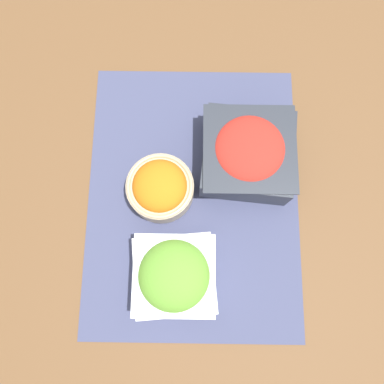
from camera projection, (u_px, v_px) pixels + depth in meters
name	position (u px, v px, depth m)	size (l,w,h in m)	color
ground_plane	(192.00, 196.00, 0.67)	(3.00, 3.00, 0.00)	brown
placemat	(192.00, 196.00, 0.67)	(0.49, 0.37, 0.00)	#474C70
carrot_bowl	(159.00, 187.00, 0.64)	(0.11, 0.11, 0.07)	#C6B28E
lettuce_bowl	(173.00, 276.00, 0.59)	(0.14, 0.14, 0.09)	white
tomato_bowl	(247.00, 153.00, 0.64)	(0.17, 0.17, 0.08)	#333842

